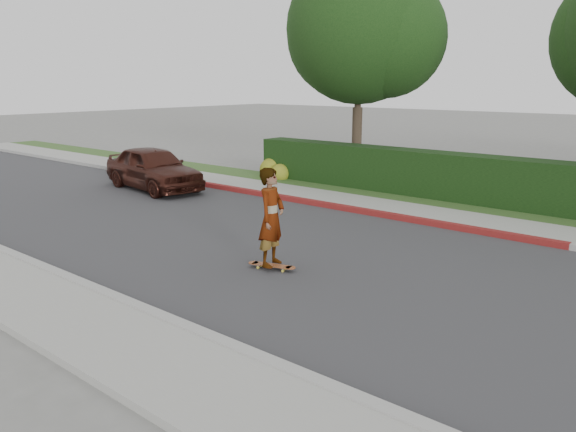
# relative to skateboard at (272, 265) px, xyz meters

# --- Properties ---
(ground) EXTENTS (120.00, 120.00, 0.00)m
(ground) POSITION_rel_skateboard_xyz_m (3.18, 1.13, -0.09)
(ground) COLOR slate
(ground) RESTS_ON ground
(road) EXTENTS (60.00, 8.00, 0.01)m
(road) POSITION_rel_skateboard_xyz_m (3.18, 1.13, -0.08)
(road) COLOR #2D2D30
(road) RESTS_ON ground
(curb_near) EXTENTS (60.00, 0.20, 0.15)m
(curb_near) POSITION_rel_skateboard_xyz_m (3.18, -2.97, -0.01)
(curb_near) COLOR #9E9E99
(curb_near) RESTS_ON ground
(sidewalk_near) EXTENTS (60.00, 1.60, 0.12)m
(sidewalk_near) POSITION_rel_skateboard_xyz_m (3.18, -3.87, -0.03)
(sidewalk_near) COLOR gray
(sidewalk_near) RESTS_ON ground
(curb_far) EXTENTS (60.00, 0.20, 0.15)m
(curb_far) POSITION_rel_skateboard_xyz_m (3.18, 5.23, -0.01)
(curb_far) COLOR #9E9E99
(curb_far) RESTS_ON ground
(curb_red_section) EXTENTS (12.00, 0.21, 0.15)m
(curb_red_section) POSITION_rel_skateboard_xyz_m (-1.82, 5.23, -0.01)
(curb_red_section) COLOR maroon
(curb_red_section) RESTS_ON ground
(sidewalk_far) EXTENTS (60.00, 1.60, 0.12)m
(sidewalk_far) POSITION_rel_skateboard_xyz_m (3.18, 6.13, -0.03)
(sidewalk_far) COLOR gray
(sidewalk_far) RESTS_ON ground
(planting_strip) EXTENTS (60.00, 1.60, 0.10)m
(planting_strip) POSITION_rel_skateboard_xyz_m (3.18, 7.73, -0.04)
(planting_strip) COLOR #2D4C1E
(planting_strip) RESTS_ON ground
(hedge) EXTENTS (15.00, 1.00, 1.50)m
(hedge) POSITION_rel_skateboard_xyz_m (0.18, 8.33, 0.66)
(hedge) COLOR black
(hedge) RESTS_ON ground
(flowering_shrub) EXTENTS (1.40, 1.00, 0.90)m
(flowering_shrub) POSITION_rel_skateboard_xyz_m (-6.83, 7.87, 0.25)
(flowering_shrub) COLOR #2D4C19
(flowering_shrub) RESTS_ON ground
(tree_left) EXTENTS (5.99, 5.21, 8.00)m
(tree_left) POSITION_rel_skateboard_xyz_m (-4.34, 9.82, 5.18)
(tree_left) COLOR #33261C
(tree_left) RESTS_ON ground
(skateboard) EXTENTS (1.01, 0.49, 0.09)m
(skateboard) POSITION_rel_skateboard_xyz_m (0.00, 0.00, 0.00)
(skateboard) COLOR gold
(skateboard) RESTS_ON ground
(skateboarder) EXTENTS (0.62, 0.79, 1.93)m
(skateboarder) POSITION_rel_skateboard_xyz_m (-0.00, -0.00, 0.98)
(skateboarder) COLOR white
(skateboarder) RESTS_ON skateboard
(car_maroon) EXTENTS (4.54, 2.33, 1.48)m
(car_maroon) POSITION_rel_skateboard_xyz_m (-8.69, 3.75, 0.65)
(car_maroon) COLOR #3C1A13
(car_maroon) RESTS_ON ground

